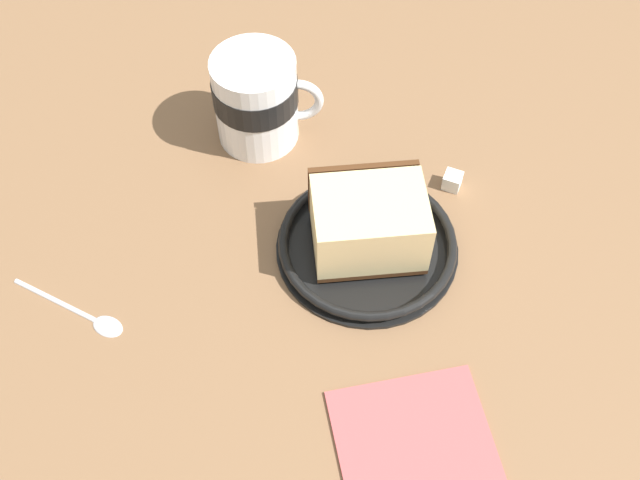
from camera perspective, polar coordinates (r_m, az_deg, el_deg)
ground_plane at (r=74.97cm, az=-0.09°, el=-0.24°), size 140.09×140.09×2.61cm
small_plate at (r=72.42cm, az=3.61°, el=-0.34°), size 17.69×17.69×1.71cm
cake_slice at (r=69.90cm, az=3.72°, el=1.37°), size 12.08×13.02×6.71cm
tea_mug at (r=78.85cm, az=-4.83°, el=10.77°), size 8.84×10.55×10.15cm
teaspoon at (r=71.87cm, az=-17.13°, el=-5.55°), size 11.12×7.24×0.80cm
folded_napkin at (r=64.35cm, az=7.25°, el=-15.11°), size 15.70×16.27×0.60cm
sugar_cube at (r=78.16cm, az=10.03°, el=4.46°), size 2.46×2.46×1.77cm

